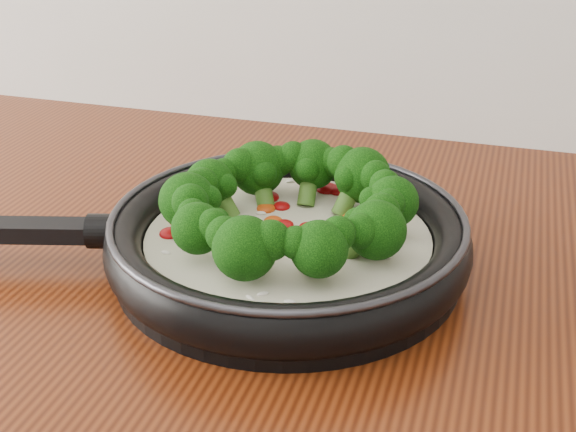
% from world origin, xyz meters
% --- Properties ---
extents(skillet, '(0.51, 0.38, 0.09)m').
position_xyz_m(skillet, '(-0.04, 1.13, 0.93)').
color(skillet, black).
rests_on(skillet, counter).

